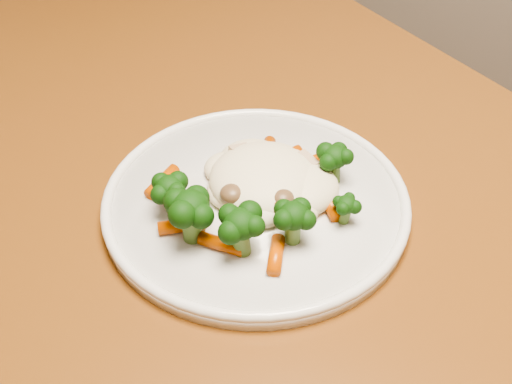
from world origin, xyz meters
TOP-DOWN VIEW (x-y plane):
  - dining_table at (0.05, 0.28)m, footprint 1.51×1.30m
  - plate at (0.07, 0.34)m, footprint 0.28×0.28m
  - meal at (0.07, 0.33)m, footprint 0.19×0.18m

SIDE VIEW (x-z plane):
  - dining_table at x=0.05m, z-range 0.28..1.03m
  - plate at x=0.07m, z-range 0.75..0.76m
  - meal at x=0.07m, z-range 0.76..0.81m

